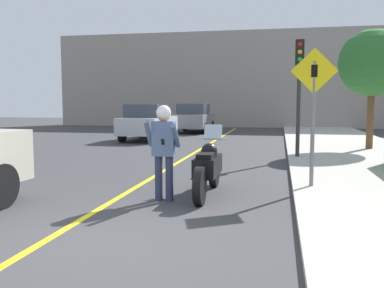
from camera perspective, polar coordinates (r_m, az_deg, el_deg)
The scene contains 10 objects.
ground_plane at distance 5.57m, azimuth -14.10°, elevation -13.18°, with size 80.00×80.00×0.00m, color #38383A.
road_center_line at distance 11.27m, azimuth -3.57°, elevation -3.46°, with size 0.12×36.00×0.01m.
building_backdrop at distance 30.87m, azimuth 7.36°, elevation 8.52°, with size 28.00×1.20×6.74m.
motorcycle at distance 8.18m, azimuth 2.13°, elevation -3.24°, with size 0.62×2.35×1.32m.
person_biker at distance 7.66m, azimuth -3.79°, elevation 0.19°, with size 0.59×0.47×1.72m.
crossing_sign at distance 8.80m, azimuth 15.88°, elevation 5.21°, with size 0.91×0.08×2.73m.
traffic_light at distance 13.53m, azimuth 14.10°, elevation 8.84°, with size 0.26×0.30×3.55m.
street_tree at distance 16.73m, azimuth 22.92°, elevation 9.89°, with size 2.37×2.37×4.26m.
parked_car_silver at distance 20.22m, azimuth -5.85°, elevation 2.97°, with size 1.88×4.20×1.68m.
parked_car_grey at distance 25.21m, azimuth 0.26°, elevation 3.51°, with size 1.88×4.20×1.68m.
Camera 1 is at (2.32, -4.74, 1.78)m, focal length 40.00 mm.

